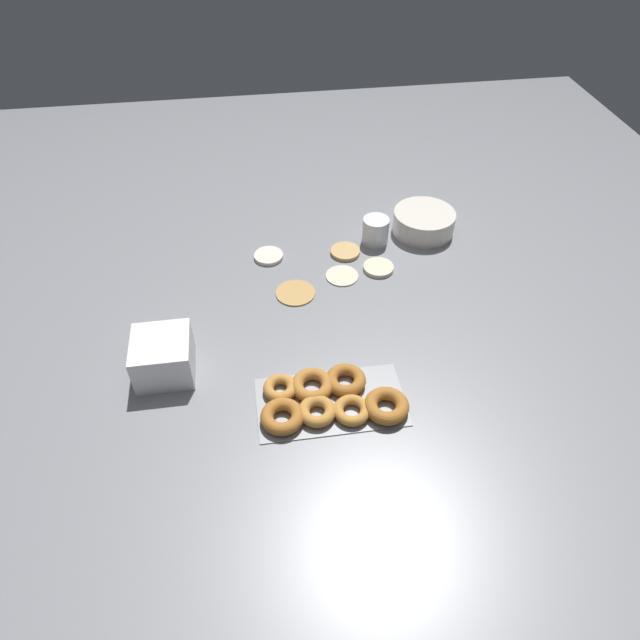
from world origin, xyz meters
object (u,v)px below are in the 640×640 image
Objects in this scene: pancake_2 at (378,268)px; pancake_4 at (345,252)px; pancake_0 at (269,256)px; container_stack at (163,356)px; batter_bowl at (424,222)px; pancake_1 at (342,275)px; pancake_3 at (295,292)px; donut_tray at (329,400)px; paper_cup at (375,231)px.

pancake_2 and pancake_4 have the same top height.
pancake_4 is (0.24, -0.01, 0.00)m from pancake_0.
container_stack is at bearing -152.42° from pancake_2.
batter_bowl is 1.36× the size of container_stack.
pancake_0 is 0.98× the size of pancake_2.
pancake_4 is 0.29m from batter_bowl.
pancake_1 and pancake_3 have the same top height.
pancake_0 is 0.25× the size of donut_tray.
donut_tray is at bearing -122.26° from batter_bowl.
pancake_2 is at bearing -136.95° from batter_bowl.
container_stack reaches higher than pancake_3.
pancake_0 reaches higher than pancake_3.
donut_tray is at bearing -111.66° from paper_cup.
pancake_4 is 0.63× the size of container_stack.
pancake_0 is 0.98× the size of pancake_4.
container_stack reaches higher than pancake_4.
container_stack reaches higher than pancake_0.
pancake_2 is 0.46× the size of batter_bowl.
pancake_2 is at bearing 8.54° from pancake_1.
pancake_3 is 0.52m from batter_bowl.
batter_bowl is (0.42, 0.67, 0.02)m from donut_tray.
batter_bowl is at bearing 11.19° from paper_cup.
pancake_1 is at bearing -171.46° from pancake_2.
pancake_4 is 0.61m from donut_tray.
donut_tray is at bearing -22.88° from container_stack.
donut_tray is 4.21× the size of paper_cup.
pancake_1 is 1.06× the size of pancake_4.
pancake_1 is 1.07× the size of pancake_2.
pancake_1 is 0.86× the size of pancake_3.
batter_bowl is (0.31, 0.20, 0.03)m from pancake_1.
pancake_1 is 0.49m from donut_tray.
container_stack is at bearing -145.06° from pancake_3.
container_stack is (-0.51, -0.31, 0.05)m from pancake_1.
pancake_0 is 0.35m from pancake_2.
pancake_0 is 0.92× the size of pancake_1.
pancake_4 is 1.10× the size of paper_cup.
container_stack reaches higher than pancake_2.
paper_cup is (-0.17, -0.03, 0.01)m from batter_bowl.
pancake_0 is at bearing -174.16° from paper_cup.
pancake_1 is 0.21m from paper_cup.
pancake_1 is 0.37m from batter_bowl.
container_stack is at bearing -143.90° from paper_cup.
pancake_0 reaches higher than pancake_1.
container_stack is at bearing -141.92° from pancake_4.
batter_bowl is at bearing 31.73° from container_stack.
pancake_1 is 0.12m from pancake_4.
paper_cup reaches higher than batter_bowl.
pancake_3 is at bearing 34.94° from container_stack.
pancake_2 reaches higher than pancake_1.
paper_cup reaches higher than pancake_0.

